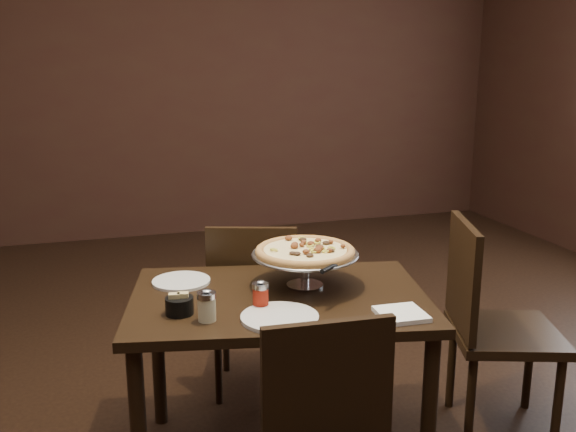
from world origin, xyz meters
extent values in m
cube|color=#321913|center=(0.00, 3.51, 1.40)|extent=(6.00, 0.02, 2.80)
cube|color=black|center=(-0.09, 0.00, 0.66)|extent=(1.21, 0.93, 0.04)
cylinder|color=black|center=(0.33, -0.40, 0.32)|extent=(0.05, 0.05, 0.64)
cylinder|color=black|center=(-0.50, 0.40, 0.32)|extent=(0.05, 0.05, 0.64)
cylinder|color=black|center=(0.46, 0.20, 0.32)|extent=(0.05, 0.05, 0.64)
cylinder|color=silver|center=(0.04, 0.07, 0.69)|extent=(0.14, 0.14, 0.01)
cylinder|color=silver|center=(0.04, 0.07, 0.74)|extent=(0.03, 0.03, 0.11)
cylinder|color=silver|center=(0.04, 0.07, 0.80)|extent=(0.10, 0.10, 0.01)
cylinder|color=#9E9EA3|center=(0.04, 0.07, 0.81)|extent=(0.40, 0.40, 0.01)
torus|color=#9E9EA3|center=(0.04, 0.07, 0.81)|extent=(0.41, 0.41, 0.01)
cylinder|color=brown|center=(0.04, 0.07, 0.82)|extent=(0.37, 0.37, 0.01)
torus|color=brown|center=(0.04, 0.07, 0.82)|extent=(0.38, 0.38, 0.03)
cylinder|color=#E2CA7C|center=(0.04, 0.07, 0.83)|extent=(0.32, 0.32, 0.01)
cylinder|color=beige|center=(-0.38, -0.16, 0.72)|extent=(0.06, 0.06, 0.08)
cylinder|color=silver|center=(-0.38, -0.16, 0.77)|extent=(0.06, 0.06, 0.02)
ellipsoid|color=silver|center=(-0.38, -0.16, 0.79)|extent=(0.03, 0.03, 0.01)
cylinder|color=maroon|center=(-0.18, -0.10, 0.72)|extent=(0.05, 0.05, 0.07)
cylinder|color=silver|center=(-0.18, -0.10, 0.76)|extent=(0.06, 0.06, 0.02)
ellipsoid|color=silver|center=(-0.18, -0.10, 0.78)|extent=(0.03, 0.03, 0.01)
cylinder|color=black|center=(-0.46, -0.07, 0.71)|extent=(0.10, 0.10, 0.06)
cube|color=tan|center=(-0.48, -0.07, 0.72)|extent=(0.04, 0.03, 0.06)
cube|color=tan|center=(-0.45, -0.07, 0.72)|extent=(0.04, 0.03, 0.06)
cube|color=white|center=(0.25, -0.32, 0.69)|extent=(0.16, 0.16, 0.02)
cylinder|color=silver|center=(-0.41, 0.24, 0.69)|extent=(0.23, 0.23, 0.01)
cylinder|color=silver|center=(-0.15, -0.22, 0.69)|extent=(0.26, 0.26, 0.01)
cone|color=silver|center=(0.06, -0.14, 0.81)|extent=(0.15, 0.15, 0.00)
cylinder|color=black|center=(0.06, -0.14, 0.82)|extent=(0.10, 0.09, 0.02)
cube|color=black|center=(-0.04, 0.58, 0.40)|extent=(0.49, 0.49, 0.04)
cube|color=black|center=(-0.09, 0.41, 0.63)|extent=(0.38, 0.15, 0.41)
cylinder|color=black|center=(0.16, 0.68, 0.19)|extent=(0.03, 0.03, 0.38)
cylinder|color=black|center=(-0.14, 0.78, 0.19)|extent=(0.03, 0.03, 0.38)
cylinder|color=black|center=(0.07, 0.38, 0.19)|extent=(0.03, 0.03, 0.38)
cylinder|color=black|center=(-0.23, 0.48, 0.19)|extent=(0.03, 0.03, 0.38)
cube|color=black|center=(-0.12, -0.60, 0.63)|extent=(0.39, 0.05, 0.40)
cube|color=black|center=(0.86, -0.07, 0.43)|extent=(0.53, 0.53, 0.04)
cube|color=black|center=(0.68, -0.01, 0.68)|extent=(0.16, 0.41, 0.44)
cylinder|color=black|center=(0.97, -0.29, 0.21)|extent=(0.04, 0.04, 0.41)
cylinder|color=black|center=(1.08, 0.04, 0.21)|extent=(0.04, 0.04, 0.41)
cylinder|color=black|center=(0.65, -0.18, 0.21)|extent=(0.04, 0.04, 0.41)
cylinder|color=black|center=(0.76, 0.15, 0.21)|extent=(0.04, 0.04, 0.41)
camera|label=1|loc=(-0.71, -2.14, 1.53)|focal=40.00mm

